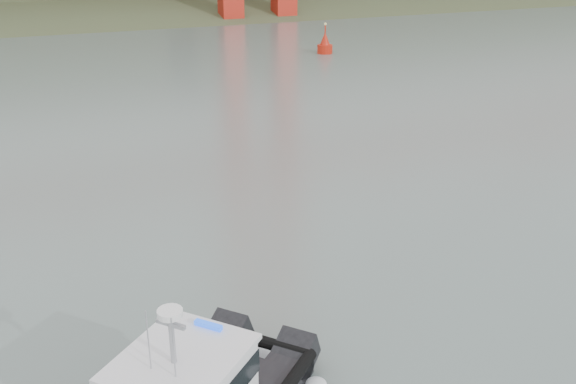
% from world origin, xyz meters
% --- Properties ---
extents(ground, '(400.00, 400.00, 0.00)m').
position_xyz_m(ground, '(0.00, 0.00, 0.00)').
color(ground, '#4F5E59').
rests_on(ground, ground).
extents(nav_buoy, '(1.61, 1.61, 3.35)m').
position_xyz_m(nav_buoy, '(20.02, 47.79, 0.88)').
color(nav_buoy, '#B11C0C').
rests_on(nav_buoy, ground).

